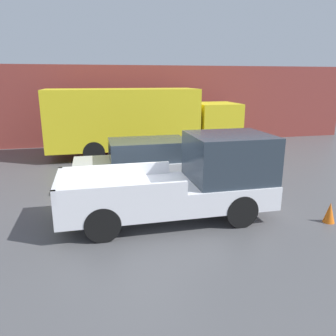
{
  "coord_description": "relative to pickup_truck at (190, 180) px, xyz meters",
  "views": [
    {
      "loc": [
        -1.16,
        -8.55,
        3.49
      ],
      "look_at": [
        0.84,
        0.08,
        1.07
      ],
      "focal_mm": 35.0,
      "sensor_mm": 36.0,
      "label": 1
    }
  ],
  "objects": [
    {
      "name": "traffic_cone",
      "position": [
        3.32,
        -1.15,
        -0.73
      ],
      "size": [
        0.28,
        0.28,
        0.52
      ],
      "color": "orange",
      "rests_on": "ground"
    },
    {
      "name": "delivery_truck",
      "position": [
        -0.18,
        7.45,
        0.67
      ],
      "size": [
        8.86,
        2.34,
        3.06
      ],
      "color": "gold",
      "rests_on": "ground"
    },
    {
      "name": "building_wall",
      "position": [
        -1.18,
        10.35,
        1.1
      ],
      "size": [
        28.0,
        0.15,
        4.19
      ],
      "color": "brown",
      "rests_on": "ground"
    },
    {
      "name": "ground_plane",
      "position": [
        -1.18,
        0.92,
        -0.99
      ],
      "size": [
        60.0,
        60.0,
        0.0
      ],
      "primitive_type": "plane",
      "color": "#4C4C4F"
    },
    {
      "name": "car",
      "position": [
        -0.66,
        2.95,
        -0.22
      ],
      "size": [
        4.64,
        1.85,
        1.53
      ],
      "color": "#B7BABF",
      "rests_on": "ground"
    },
    {
      "name": "newspaper_box",
      "position": [
        -1.05,
        10.02,
        -0.48
      ],
      "size": [
        0.45,
        0.4,
        1.04
      ],
      "color": "red",
      "rests_on": "ground"
    },
    {
      "name": "pickup_truck",
      "position": [
        0.0,
        0.0,
        0.0
      ],
      "size": [
        5.31,
        1.97,
        2.14
      ],
      "color": "silver",
      "rests_on": "ground"
    }
  ]
}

